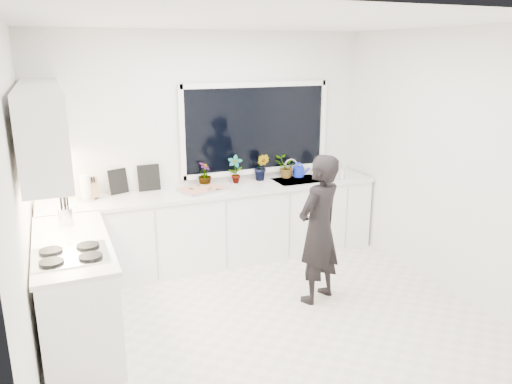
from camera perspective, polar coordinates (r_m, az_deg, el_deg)
name	(u,v)px	position (r m, az deg, el deg)	size (l,w,h in m)	color
floor	(267,319)	(4.93, 1.30, -14.34)	(4.00, 3.50, 0.02)	beige
wall_back	(209,148)	(6.02, -5.44, 5.06)	(4.00, 0.02, 2.70)	white
wall_left	(19,209)	(4.06, -25.50, -1.77)	(0.02, 3.50, 2.70)	white
wall_right	(446,163)	(5.52, 20.87, 3.09)	(0.02, 3.50, 2.70)	white
ceiling	(269,20)	(4.27, 1.54, 19.06)	(4.00, 3.50, 0.02)	white
window	(256,129)	(6.15, -0.02, 7.26)	(1.80, 0.02, 1.00)	black
base_cabinets_back	(218,227)	(5.97, -4.33, -4.06)	(3.92, 0.58, 0.88)	white
base_cabinets_left	(77,292)	(4.70, -19.83, -10.74)	(0.58, 1.60, 0.88)	white
countertop_back	(218,191)	(5.83, -4.39, 0.17)	(3.94, 0.62, 0.04)	silver
countertop_left	(71,243)	(4.52, -20.37, -5.51)	(0.62, 1.60, 0.04)	silver
upper_cabinets	(43,127)	(4.63, -23.21, 6.88)	(0.34, 2.10, 0.70)	white
sink	(298,184)	(6.24, 4.78, 0.93)	(0.58, 0.42, 0.14)	silver
faucet	(291,168)	(6.37, 3.99, 2.75)	(0.03, 0.03, 0.22)	silver
stovetop	(70,255)	(4.19, -20.44, -6.74)	(0.56, 0.48, 0.03)	black
person	(319,229)	(5.01, 7.19, -4.27)	(0.55, 0.36, 1.52)	black
pizza_tray	(203,190)	(5.74, -6.09, 0.26)	(0.50, 0.37, 0.03)	silver
pizza	(203,188)	(5.74, -6.10, 0.42)	(0.45, 0.32, 0.01)	#AD2017
watering_can	(298,171)	(6.39, 4.87, 2.35)	(0.14, 0.14, 0.13)	#1529C8
paper_towel_roll	(86,189)	(5.63, -18.90, 0.37)	(0.11, 0.11, 0.26)	silver
knife_block	(91,189)	(5.68, -18.29, 0.34)	(0.13, 0.10, 0.22)	#977246
utensil_crock	(66,217)	(4.92, -20.94, -2.63)	(0.13, 0.13, 0.16)	silver
picture_frame_large	(118,181)	(5.79, -15.48, 1.18)	(0.22, 0.02, 0.28)	black
picture_frame_small	(149,178)	(5.84, -12.14, 1.62)	(0.25, 0.02, 0.30)	black
herb_plants	(256,169)	(6.12, -0.05, 2.66)	(1.31, 0.25, 0.34)	#26662D
soap_bottles	(338,169)	(6.30, 9.33, 2.63)	(0.21, 0.15, 0.29)	#D8BF66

